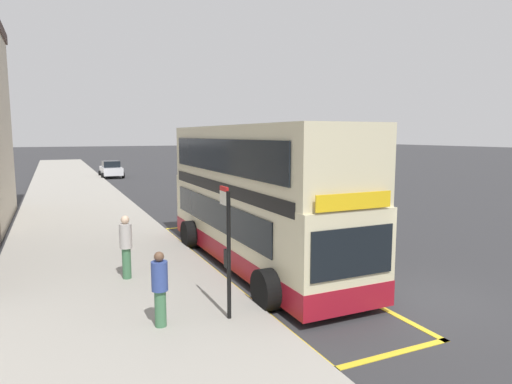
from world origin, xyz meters
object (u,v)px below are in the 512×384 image
at_px(parked_car_navy_kerbside, 272,185).
at_px(double_decker_bus, 255,200).
at_px(pedestrian_further_back, 160,286).
at_px(parked_car_white_distant, 111,169).
at_px(pedestrian_waiting_near_sign, 126,244).
at_px(bus_stop_sign, 227,243).

bearing_deg(parked_car_navy_kerbside, double_decker_bus, 58.78).
height_order(double_decker_bus, parked_car_navy_kerbside, double_decker_bus).
height_order(parked_car_navy_kerbside, pedestrian_further_back, pedestrian_further_back).
xyz_separation_m(double_decker_bus, parked_car_white_distant, (-0.63, 32.34, -1.26)).
height_order(pedestrian_waiting_near_sign, pedestrian_further_back, pedestrian_waiting_near_sign).
distance_m(double_decker_bus, bus_stop_sign, 4.64).
relative_size(double_decker_bus, pedestrian_waiting_near_sign, 5.72).
bearing_deg(bus_stop_sign, pedestrian_further_back, 174.51).
height_order(parked_car_navy_kerbside, parked_car_white_distant, same).
bearing_deg(parked_car_white_distant, bus_stop_sign, -90.42).
distance_m(bus_stop_sign, pedestrian_further_back, 1.67).
relative_size(parked_car_white_distant, pedestrian_further_back, 2.62).
xyz_separation_m(parked_car_navy_kerbside, parked_car_white_distant, (-8.12, 18.74, 0.00)).
height_order(parked_car_white_distant, pedestrian_further_back, pedestrian_further_back).
height_order(parked_car_navy_kerbside, pedestrian_waiting_near_sign, pedestrian_waiting_near_sign).
bearing_deg(double_decker_bus, pedestrian_waiting_near_sign, -176.04).
distance_m(bus_stop_sign, parked_car_white_distant, 36.34).
relative_size(pedestrian_waiting_near_sign, pedestrian_further_back, 1.11).
bearing_deg(pedestrian_further_back, double_decker_bus, 44.19).
relative_size(bus_stop_sign, pedestrian_further_back, 1.80).
relative_size(parked_car_navy_kerbside, parked_car_white_distant, 1.00).
relative_size(parked_car_navy_kerbside, pedestrian_further_back, 2.62).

